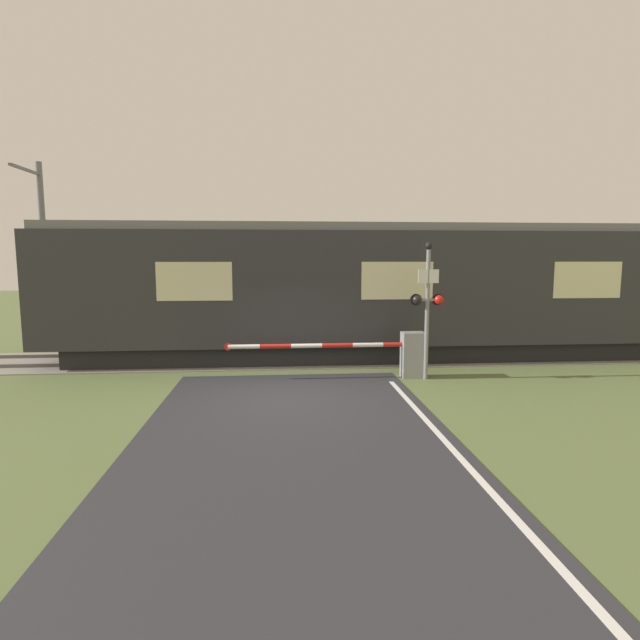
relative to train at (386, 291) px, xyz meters
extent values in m
plane|color=#5B6B3D|center=(-3.12, -4.20, -2.14)|extent=(80.00, 80.00, 0.00)
cube|color=gray|center=(-3.12, 0.00, -2.13)|extent=(36.00, 3.20, 0.03)
cube|color=#595451|center=(-3.12, -0.72, -2.06)|extent=(36.00, 0.08, 0.10)
cube|color=#595451|center=(-3.12, 0.72, -2.06)|extent=(36.00, 0.08, 0.10)
cube|color=black|center=(0.00, 0.00, -1.84)|extent=(19.12, 2.44, 0.60)
cube|color=#2D2D33|center=(0.00, 0.00, 0.13)|extent=(20.78, 2.87, 3.35)
cube|color=slate|center=(0.00, 0.00, 1.93)|extent=(20.36, 2.64, 0.24)
cube|color=beige|center=(5.71, -1.44, 0.38)|extent=(2.08, 0.02, 1.07)
cube|color=beige|center=(0.00, -1.44, 0.38)|extent=(2.08, 0.02, 1.07)
cube|color=beige|center=(-5.71, -1.44, 0.38)|extent=(2.08, 0.02, 1.07)
cube|color=gray|center=(0.17, -2.66, -1.54)|extent=(0.60, 0.44, 1.21)
cylinder|color=gray|center=(0.17, -2.66, -1.25)|extent=(0.16, 0.16, 0.18)
cylinder|color=red|center=(-0.24, -2.66, -1.25)|extent=(0.81, 0.11, 0.11)
cylinder|color=white|center=(-1.05, -2.66, -1.25)|extent=(0.81, 0.11, 0.11)
cylinder|color=red|center=(-1.86, -2.66, -1.25)|extent=(0.81, 0.11, 0.11)
cylinder|color=white|center=(-2.68, -2.66, -1.25)|extent=(0.81, 0.11, 0.11)
cylinder|color=red|center=(-3.49, -2.66, -1.25)|extent=(0.81, 0.11, 0.11)
cylinder|color=white|center=(-4.30, -2.66, -1.25)|extent=(0.81, 0.11, 0.11)
cylinder|color=red|center=(-4.71, -2.66, -1.25)|extent=(0.20, 0.02, 0.20)
cylinder|color=gray|center=(0.45, -2.89, -0.45)|extent=(0.11, 0.11, 3.38)
cube|color=gray|center=(0.45, -2.89, -0.05)|extent=(0.69, 0.07, 0.07)
sphere|color=black|center=(0.17, -2.94, -0.05)|extent=(0.24, 0.24, 0.24)
sphere|color=red|center=(0.74, -2.94, -0.05)|extent=(0.24, 0.24, 0.24)
cylinder|color=black|center=(0.17, -2.83, -0.05)|extent=(0.30, 0.06, 0.30)
cylinder|color=black|center=(0.74, -2.83, -0.05)|extent=(0.30, 0.06, 0.30)
cube|color=white|center=(0.45, -2.93, 0.56)|extent=(0.54, 0.02, 0.35)
sphere|color=black|center=(0.45, -2.89, 1.34)|extent=(0.18, 0.18, 0.18)
cylinder|color=slate|center=(-11.17, 1.96, 1.00)|extent=(0.20, 0.20, 6.29)
cube|color=slate|center=(-11.17, 1.06, 3.75)|extent=(0.10, 1.80, 0.08)
camera|label=1|loc=(-3.37, -15.50, 1.02)|focal=28.00mm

